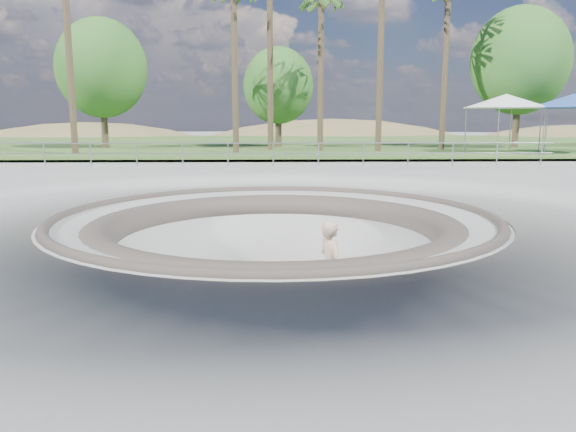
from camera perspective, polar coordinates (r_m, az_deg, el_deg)
name	(u,v)px	position (r m, az deg, el deg)	size (l,w,h in m)	color
ground	(275,216)	(13.06, -1.30, -0.03)	(180.00, 180.00, 0.00)	#9D9D98
skate_bowl	(276,292)	(13.50, -1.27, -7.70)	(14.00, 14.00, 4.10)	#9D9D98
grass_strip	(272,143)	(46.91, -1.59, 7.43)	(180.00, 36.00, 0.12)	#305A24
distant_hills	(302,193)	(70.75, 1.46, 2.38)	(103.20, 45.00, 28.60)	brown
safety_railing	(273,154)	(24.91, -1.50, 6.31)	(25.00, 0.06, 1.03)	gray
skateboard	(330,316)	(11.97, 4.32, -10.07)	(0.89, 0.51, 0.09)	olive
skater	(331,268)	(11.66, 4.39, -5.33)	(0.73, 0.48, 2.01)	tan
canopy_white	(506,101)	(35.13, 21.30, 10.81)	(6.43, 6.43, 3.34)	gray
canopy_blue	(575,101)	(35.93, 27.10, 10.37)	(6.13, 6.13, 3.34)	gray
palm_d	(321,1)	(35.43, 3.41, 20.96)	(2.60, 2.60, 10.26)	brown
bushy_tree_left	(101,68)	(39.99, -18.43, 14.06)	(5.94, 5.40, 8.57)	brown
bushy_tree_mid	(278,86)	(39.35, -0.99, 13.09)	(4.77, 4.34, 6.88)	brown
bushy_tree_right	(520,61)	(41.50, 22.53, 14.34)	(6.50, 5.91, 9.37)	brown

